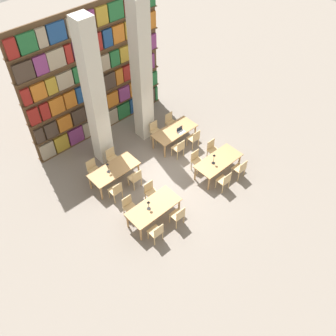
{
  "coord_description": "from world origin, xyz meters",
  "views": [
    {
      "loc": [
        -6.62,
        -7.34,
        10.96
      ],
      "look_at": [
        0.0,
        -0.12,
        0.65
      ],
      "focal_mm": 40.0,
      "sensor_mm": 36.0,
      "label": 1
    }
  ],
  "objects": [
    {
      "name": "desk_lamp_0",
      "position": [
        -1.83,
        -1.15,
        0.99
      ],
      "size": [
        0.14,
        0.14,
        0.4
      ],
      "color": "black",
      "rests_on": "reading_table_0"
    },
    {
      "name": "chair_2",
      "position": [
        -1.16,
        -1.91,
        0.49
      ],
      "size": [
        0.42,
        0.4,
        0.89
      ],
      "color": "tan",
      "rests_on": "ground_plane"
    },
    {
      "name": "chair_8",
      "position": [
        -2.06,
        0.45,
        0.49
      ],
      "size": [
        0.42,
        0.4,
        0.89
      ],
      "color": "tan",
      "rests_on": "ground_plane"
    },
    {
      "name": "chair_6",
      "position": [
        2.15,
        -1.91,
        0.49
      ],
      "size": [
        0.42,
        0.4,
        0.89
      ],
      "color": "tan",
      "rests_on": "ground_plane"
    },
    {
      "name": "reading_table_1",
      "position": [
        1.67,
        -1.18,
        0.64
      ],
      "size": [
        1.94,
        0.88,
        0.72
      ],
      "color": "tan",
      "rests_on": "ground_plane"
    },
    {
      "name": "chair_9",
      "position": [
        -2.06,
        1.9,
        0.49
      ],
      "size": [
        0.42,
        0.4,
        0.89
      ],
      "rotation": [
        0.0,
        0.0,
        3.14
      ],
      "color": "tan",
      "rests_on": "ground_plane"
    },
    {
      "name": "chair_5",
      "position": [
        1.23,
        -0.45,
        0.49
      ],
      "size": [
        0.42,
        0.4,
        0.89
      ],
      "rotation": [
        0.0,
        0.0,
        3.14
      ],
      "color": "tan",
      "rests_on": "ground_plane"
    },
    {
      "name": "laptop",
      "position": [
        1.75,
        1.01,
        0.76
      ],
      "size": [
        0.32,
        0.22,
        0.21
      ],
      "color": "silver",
      "rests_on": "reading_table_3"
    },
    {
      "name": "reading_table_3",
      "position": [
        1.63,
        1.26,
        0.64
      ],
      "size": [
        1.94,
        0.88,
        0.72
      ],
      "color": "tan",
      "rests_on": "ground_plane"
    },
    {
      "name": "pillar_center",
      "position": [
        1.09,
        2.58,
        3.0
      ],
      "size": [
        0.61,
        0.61,
        6.0
      ],
      "color": "beige",
      "rests_on": "ground_plane"
    },
    {
      "name": "bookshelf_bank",
      "position": [
        0.01,
        4.16,
        2.66
      ],
      "size": [
        6.4,
        0.35,
        5.5
      ],
      "color": "brown",
      "rests_on": "ground_plane"
    },
    {
      "name": "chair_1",
      "position": [
        -2.16,
        -0.45,
        0.49
      ],
      "size": [
        0.42,
        0.4,
        0.89
      ],
      "rotation": [
        0.0,
        0.0,
        3.14
      ],
      "color": "tan",
      "rests_on": "ground_plane"
    },
    {
      "name": "chair_3",
      "position": [
        -1.16,
        -0.45,
        0.49
      ],
      "size": [
        0.42,
        0.4,
        0.89
      ],
      "rotation": [
        0.0,
        0.0,
        3.14
      ],
      "color": "tan",
      "rests_on": "ground_plane"
    },
    {
      "name": "chair_15",
      "position": [
        2.08,
        1.98,
        0.49
      ],
      "size": [
        0.42,
        0.4,
        0.89
      ],
      "rotation": [
        0.0,
        0.0,
        3.14
      ],
      "color": "tan",
      "rests_on": "ground_plane"
    },
    {
      "name": "pillar_left",
      "position": [
        -1.09,
        2.58,
        3.0
      ],
      "size": [
        0.61,
        0.61,
        6.0
      ],
      "color": "beige",
      "rests_on": "ground_plane"
    },
    {
      "name": "chair_7",
      "position": [
        2.15,
        -0.45,
        0.49
      ],
      "size": [
        0.42,
        0.4,
        0.89
      ],
      "rotation": [
        0.0,
        0.0,
        3.14
      ],
      "color": "tan",
      "rests_on": "ground_plane"
    },
    {
      "name": "reading_table_0",
      "position": [
        -1.65,
        -1.18,
        0.64
      ],
      "size": [
        1.94,
        0.88,
        0.72
      ],
      "color": "tan",
      "rests_on": "ground_plane"
    },
    {
      "name": "chair_0",
      "position": [
        -2.16,
        -1.91,
        0.49
      ],
      "size": [
        0.42,
        0.4,
        0.89
      ],
      "color": "tan",
      "rests_on": "ground_plane"
    },
    {
      "name": "chair_12",
      "position": [
        1.19,
        0.53,
        0.49
      ],
      "size": [
        0.42,
        0.4,
        0.89
      ],
      "color": "tan",
      "rests_on": "ground_plane"
    },
    {
      "name": "chair_14",
      "position": [
        2.08,
        0.53,
        0.49
      ],
      "size": [
        0.42,
        0.4,
        0.89
      ],
      "color": "tan",
      "rests_on": "ground_plane"
    },
    {
      "name": "chair_4",
      "position": [
        1.23,
        -1.91,
        0.49
      ],
      "size": [
        0.42,
        0.4,
        0.89
      ],
      "color": "tan",
      "rests_on": "ground_plane"
    },
    {
      "name": "desk_lamp_2",
      "position": [
        -1.82,
        1.19,
        1.03
      ],
      "size": [
        0.14,
        0.14,
        0.46
      ],
      "color": "black",
      "rests_on": "reading_table_2"
    },
    {
      "name": "chair_13",
      "position": [
        1.19,
        1.98,
        0.49
      ],
      "size": [
        0.42,
        0.4,
        0.89
      ],
      "rotation": [
        0.0,
        0.0,
        3.14
      ],
      "color": "tan",
      "rests_on": "ground_plane"
    },
    {
      "name": "chair_11",
      "position": [
        -1.14,
        1.9,
        0.49
      ],
      "size": [
        0.42,
        0.4,
        0.89
      ],
      "rotation": [
        0.0,
        0.0,
        3.14
      ],
      "color": "tan",
      "rests_on": "ground_plane"
    },
    {
      "name": "desk_lamp_1",
      "position": [
        1.41,
        -1.15,
        1.04
      ],
      "size": [
        0.14,
        0.14,
        0.47
      ],
      "color": "black",
      "rests_on": "reading_table_1"
    },
    {
      "name": "ground_plane",
      "position": [
        0.0,
        0.0,
        0.0
      ],
      "size": [
        40.0,
        40.0,
        0.0
      ],
      "primitive_type": "plane",
      "color": "gray"
    },
    {
      "name": "reading_table_2",
      "position": [
        -1.59,
        1.18,
        0.64
      ],
      "size": [
        1.94,
        0.88,
        0.72
      ],
      "color": "tan",
      "rests_on": "ground_plane"
    },
    {
      "name": "chair_10",
      "position": [
        -1.14,
        0.45,
        0.49
      ],
      "size": [
        0.42,
        0.4,
        0.89
      ],
      "color": "tan",
      "rests_on": "ground_plane"
    }
  ]
}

